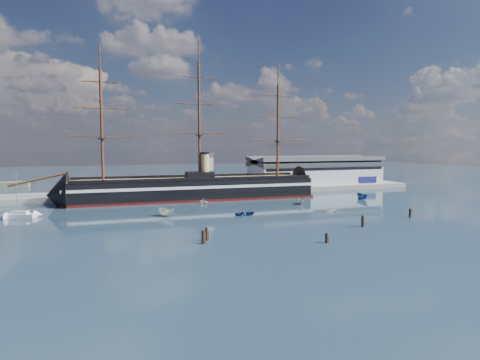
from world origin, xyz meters
name	(u,v)px	position (x,y,z in m)	size (l,w,h in m)	color
ground	(226,206)	(0.00, 40.00, 0.00)	(600.00, 600.00, 0.00)	#1D3140
quay	(222,193)	(10.00, 76.00, 0.00)	(180.00, 18.00, 2.00)	slate
warehouse	(316,171)	(58.00, 80.00, 7.98)	(63.00, 21.00, 11.60)	#B7BABC
quay_tower	(207,171)	(3.00, 73.00, 9.75)	(5.00, 5.00, 15.00)	silver
warship	(190,189)	(-7.44, 60.00, 4.04)	(113.23, 20.23, 53.94)	black
sailboat	(20,215)	(-60.34, 39.90, 0.85)	(8.60, 5.50, 13.30)	silver
motorboat_a	(167,216)	(-21.88, 27.96, 0.00)	(7.21, 2.64, 2.88)	silver
motorboat_b	(245,215)	(-0.35, 21.71, 0.00)	(3.76, 1.51, 1.76)	navy
motorboat_c	(301,204)	(25.39, 35.27, 0.00)	(6.09, 2.23, 2.44)	gray
motorboat_d	(203,204)	(-5.74, 47.48, 0.00)	(5.60, 2.43, 2.05)	silver
motorboat_e	(334,212)	(27.06, 18.33, 0.00)	(2.59, 1.04, 1.21)	white
motorboat_f	(362,199)	(53.13, 38.60, 0.00)	(7.00, 2.57, 2.80)	navy
piling_near_left	(203,244)	(-20.56, -6.37, 0.00)	(0.64, 0.64, 3.52)	black
piling_near_mid	(326,243)	(3.34, -14.71, 0.00)	(0.64, 0.64, 2.75)	black
piling_near_right	(362,227)	(20.63, -3.82, 0.00)	(0.64, 0.64, 3.60)	black
piling_far_right	(410,217)	(41.84, 2.88, 0.00)	(0.64, 0.64, 3.11)	black
piling_extra	(207,241)	(-19.18, -4.04, 0.00)	(0.64, 0.64, 3.53)	black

